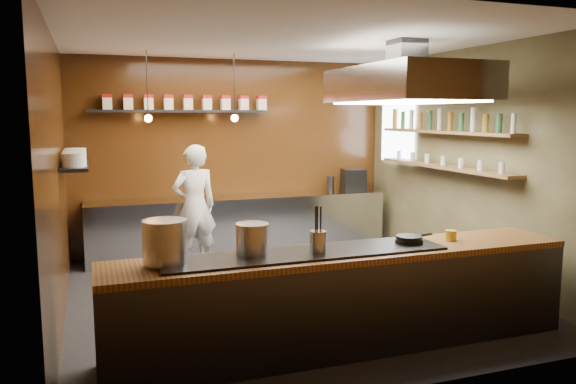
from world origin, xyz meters
name	(u,v)px	position (x,y,z in m)	size (l,w,h in m)	color
floor	(288,295)	(0.00, 0.00, 0.00)	(5.00, 5.00, 0.00)	black
back_wall	(235,156)	(0.00, 2.50, 1.50)	(5.00, 5.00, 0.00)	black
left_wall	(57,179)	(-2.50, 0.00, 1.50)	(5.00, 5.00, 0.00)	black
right_wall	(467,165)	(2.50, 0.00, 1.50)	(5.00, 5.00, 0.00)	#433D25
ceiling	(288,39)	(0.00, 0.00, 3.00)	(5.00, 5.00, 0.00)	silver
window_pane	(398,130)	(2.45, 1.70, 1.90)	(1.00, 1.00, 0.00)	white
prep_counter	(241,225)	(0.00, 2.17, 0.45)	(4.60, 0.65, 0.90)	silver
pass_counter	(345,299)	(0.00, -1.60, 0.47)	(4.40, 0.72, 0.94)	#38383D
tin_shelf	(178,111)	(-0.90, 2.36, 2.20)	(2.60, 0.26, 0.04)	black
plate_shelf	(75,165)	(-2.34, 1.00, 1.55)	(0.30, 1.40, 0.04)	black
bottle_shelf_upper	(444,132)	(2.34, 0.30, 1.92)	(0.26, 2.80, 0.04)	brown
bottle_shelf_lower	(443,167)	(2.34, 0.30, 1.45)	(0.26, 2.80, 0.04)	brown
extractor_hood	(406,84)	(1.30, -0.40, 2.51)	(1.20, 2.00, 0.72)	#38383D
pendant_left	(148,115)	(-1.40, 1.70, 2.15)	(0.10, 0.10, 0.95)	black
pendant_right	(235,115)	(-0.20, 1.70, 2.15)	(0.10, 0.10, 0.95)	black
storage_tins	(188,102)	(-0.75, 2.36, 2.33)	(2.43, 0.13, 0.22)	beige
plate_stacks	(75,157)	(-2.34, 1.00, 1.65)	(0.26, 1.16, 0.16)	silver
bottles	(445,121)	(2.34, 0.30, 2.06)	(0.06, 2.66, 0.24)	silver
wine_glasses	(443,160)	(2.34, 0.30, 1.53)	(0.07, 2.37, 0.13)	silver
stockpot_large	(165,242)	(-1.62, -1.55, 1.12)	(0.37, 0.37, 0.36)	silver
stockpot_small	(253,239)	(-0.86, -1.50, 1.08)	(0.29, 0.29, 0.27)	#B6B9BE
utensil_crock	(318,242)	(-0.30, -1.65, 1.04)	(0.15, 0.15, 0.20)	silver
frying_pan	(409,239)	(0.67, -1.58, 0.97)	(0.43, 0.27, 0.07)	black
butter_jar	(451,235)	(1.16, -1.55, 0.97)	(0.11, 0.11, 0.10)	gold
espresso_machine	(353,180)	(1.92, 2.17, 1.08)	(0.36, 0.34, 0.36)	black
chef	(194,206)	(-0.81, 1.66, 0.87)	(0.63, 0.42, 1.74)	white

